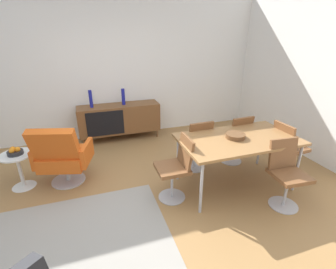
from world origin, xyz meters
TOP-DOWN VIEW (x-y plane):
  - ground_plane at (0.00, 0.00)m, footprint 8.32×8.32m
  - wall_back at (0.00, 2.60)m, footprint 6.80×0.12m
  - sideboard at (0.14, 2.30)m, footprint 1.60×0.45m
  - vase_cobalt at (-0.37, 2.30)m, footprint 0.06×0.06m
  - vase_sculptural_dark at (0.25, 2.30)m, footprint 0.07×0.07m
  - dining_table at (1.44, 0.10)m, footprint 1.60×0.90m
  - wooden_bowl_on_table at (1.40, 0.11)m, footprint 0.26×0.26m
  - dining_chair_front_right at (1.79, -0.46)m, footprint 0.43×0.45m
  - dining_chair_near_window at (0.55, 0.10)m, footprint 0.43×0.40m
  - dining_chair_far_end at (2.33, 0.10)m, footprint 0.44×0.42m
  - dining_chair_back_left at (1.09, 0.66)m, footprint 0.41×0.44m
  - dining_chair_back_right at (1.79, 0.66)m, footprint 0.42×0.45m
  - lounge_chair_red at (-0.86, 0.90)m, footprint 0.83×0.80m
  - side_table_round at (-1.45, 1.02)m, footprint 0.44×0.44m
  - fruit_bowl at (-1.45, 1.02)m, footprint 0.20×0.20m
  - area_rug at (-0.84, -0.37)m, footprint 2.20×1.70m

SIDE VIEW (x-z plane):
  - ground_plane at x=0.00m, z-range 0.00..0.00m
  - area_rug at x=-0.84m, z-range 0.00..0.01m
  - side_table_round at x=-1.45m, z-range 0.06..0.58m
  - sideboard at x=0.14m, z-range 0.08..0.80m
  - lounge_chair_red at x=-0.86m, z-range -0.01..0.94m
  - dining_chair_front_right at x=1.79m, z-range 0.04..0.90m
  - dining_chair_near_window at x=0.55m, z-range 0.04..0.90m
  - dining_chair_far_end at x=2.33m, z-range 0.04..0.90m
  - dining_chair_back_left at x=1.09m, z-range 0.04..0.90m
  - dining_chair_back_right at x=1.79m, z-range 0.04..0.90m
  - fruit_bowl at x=-1.45m, z-range 0.51..0.61m
  - dining_table at x=1.44m, z-range 0.33..1.07m
  - wooden_bowl_on_table at x=1.40m, z-range 0.74..0.80m
  - vase_sculptural_dark at x=0.25m, z-range 0.72..1.04m
  - vase_cobalt at x=-0.37m, z-range 0.72..1.05m
  - wall_back at x=0.00m, z-range 0.00..2.80m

